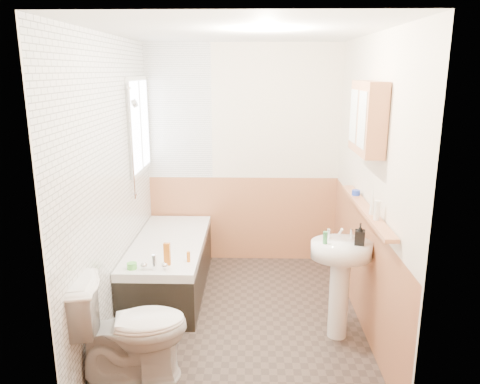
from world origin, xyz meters
name	(u,v)px	position (x,y,z in m)	size (l,w,h in m)	color
floor	(240,316)	(0.00, 0.00, 0.00)	(2.80, 2.80, 0.00)	#312723
ceiling	(240,32)	(0.00, 0.00, 2.50)	(2.80, 2.80, 0.00)	white
wall_back	(243,156)	(0.00, 1.41, 1.25)	(2.20, 0.02, 2.50)	#F5E6CB
wall_front	(233,244)	(0.00, -1.41, 1.25)	(2.20, 0.02, 2.50)	#F5E6CB
wall_left	(111,184)	(-1.11, 0.00, 1.25)	(0.02, 2.80, 2.50)	#F5E6CB
wall_right	(370,186)	(1.11, 0.00, 1.25)	(0.02, 2.80, 2.50)	#F5E6CB
wainscot_right	(361,267)	(1.09, 0.00, 0.50)	(0.01, 2.80, 1.00)	#BF794E
wainscot_front	(234,358)	(0.00, -1.39, 0.50)	(2.20, 0.01, 1.00)	#BF794E
wainscot_back	(243,219)	(0.00, 1.39, 0.50)	(2.20, 0.01, 1.00)	#BF794E
tile_cladding_left	(114,184)	(-1.09, 0.00, 1.25)	(0.01, 2.80, 2.50)	white
tile_return_back	(178,112)	(-0.73, 1.39, 1.75)	(0.75, 0.01, 1.50)	white
window	(140,125)	(-1.06, 0.95, 1.65)	(0.03, 0.79, 0.99)	white
bathtub	(170,264)	(-0.73, 0.54, 0.28)	(0.70, 1.64, 0.68)	black
shower_riser	(132,132)	(-1.04, 0.53, 1.63)	(0.10, 0.07, 1.12)	silver
toilet	(131,329)	(-0.76, -0.91, 0.40)	(0.46, 0.82, 0.81)	white
sink	(340,270)	(0.84, -0.30, 0.61)	(0.50, 0.40, 0.96)	white
pine_shelf	(366,209)	(1.04, -0.19, 1.10)	(0.10, 1.51, 0.03)	#BF794E
medicine_cabinet	(367,118)	(1.01, -0.16, 1.84)	(0.16, 0.63, 0.57)	#BF794E
foam_can	(377,210)	(1.04, -0.53, 1.19)	(0.05, 0.05, 0.15)	silver
green_bottle	(373,200)	(1.04, -0.39, 1.23)	(0.04, 0.04, 0.22)	silver
black_jar	(356,193)	(1.04, 0.19, 1.14)	(0.07, 0.07, 0.05)	#19339E
soap_bottle	(360,240)	(0.97, -0.35, 0.89)	(0.08, 0.18, 0.08)	black
clear_bottle	(325,238)	(0.70, -0.34, 0.90)	(0.04, 0.04, 0.10)	#388447
blue_gel	(167,254)	(-0.64, -0.07, 0.64)	(0.06, 0.04, 0.20)	orange
cream_jar	(132,266)	(-0.93, -0.16, 0.56)	(0.09, 0.09, 0.05)	#59C647
orange_bottle	(188,257)	(-0.46, 0.00, 0.58)	(0.03, 0.03, 0.09)	orange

